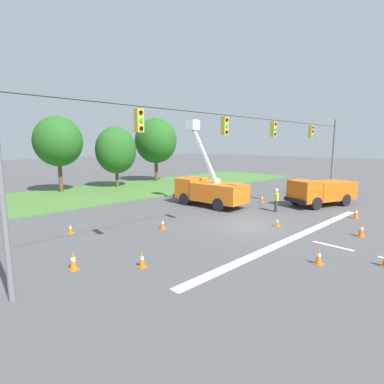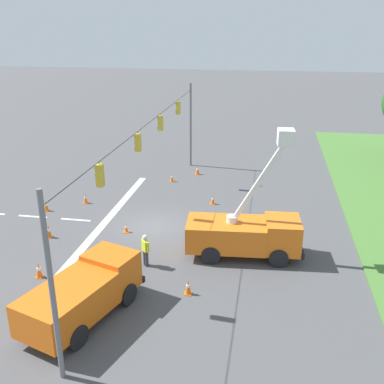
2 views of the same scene
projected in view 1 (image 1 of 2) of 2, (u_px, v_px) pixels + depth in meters
ground_plane at (247, 226)px, 18.72m from camera, size 200.00×200.00×0.00m
grass_verge at (106, 192)px, 31.46m from camera, size 56.00×12.00×0.10m
lane_markings at (322, 243)px, 15.40m from camera, size 17.60×15.25×0.01m
signal_gantry at (250, 152)px, 18.02m from camera, size 26.20×0.33×7.20m
tree_centre at (58, 142)px, 30.53m from camera, size 4.77×5.16×7.84m
tree_east at (116, 150)px, 34.39m from camera, size 4.72×4.28×7.02m
tree_far_east at (156, 141)px, 39.97m from camera, size 5.37×5.84×8.45m
utility_truck_bucket_lift at (209, 189)px, 24.58m from camera, size 2.86×6.35×7.04m
utility_truck_support_near at (321, 191)px, 24.70m from camera, size 6.27×4.03×2.18m
road_worker at (276, 199)px, 22.48m from camera, size 0.50×0.49×1.77m
traffic_cone_foreground_left at (262, 199)px, 25.99m from camera, size 0.36×0.36×0.76m
traffic_cone_foreground_right at (319, 256)px, 12.68m from camera, size 0.36×0.36×0.72m
traffic_cone_mid_left at (277, 222)px, 18.48m from camera, size 0.36×0.36×0.60m
traffic_cone_mid_right at (70, 229)px, 17.09m from camera, size 0.36×0.36×0.60m
traffic_cone_near_bucket at (142, 259)px, 12.40m from camera, size 0.36×0.36×0.68m
traffic_cone_lane_edge_a at (361, 230)px, 16.44m from camera, size 0.36×0.36×0.82m
traffic_cone_lane_edge_b at (73, 261)px, 12.14m from camera, size 0.36×0.36×0.77m
traffic_cone_far_right at (163, 224)px, 18.00m from camera, size 0.36×0.36×0.67m
traffic_cone_centre_line at (356, 213)px, 20.49m from camera, size 0.36×0.36×0.82m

